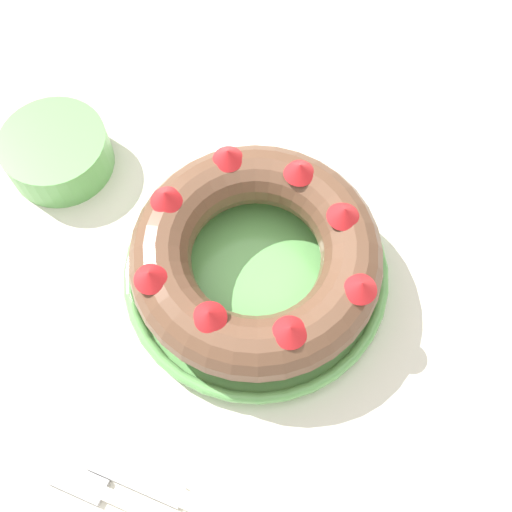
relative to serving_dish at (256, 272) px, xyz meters
The scene contains 7 objects.
ground_plane 0.76m from the serving_dish, 30.87° to the right, with size 8.00×8.00×0.00m, color brown.
dining_table 0.10m from the serving_dish, 30.87° to the right, with size 1.56×1.02×0.75m.
serving_dish is the anchor object (origin of this frame).
bundt_cake 0.04m from the serving_dish, 75.22° to the left, with size 0.26×0.26×0.08m.
fork 0.26m from the serving_dish, behind, with size 0.02×0.20×0.01m.
cake_knife 0.24m from the serving_dish, behind, with size 0.02×0.18×0.01m.
side_bowl 0.27m from the serving_dish, 79.33° to the left, with size 0.12×0.12×0.05m, color #6BB760.
Camera 1 is at (-0.26, -0.08, 1.36)m, focal length 42.00 mm.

